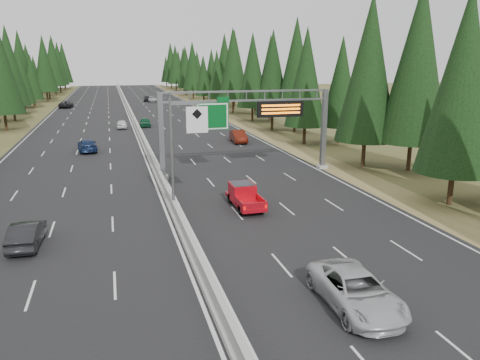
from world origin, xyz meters
TOP-DOWN VIEW (x-y plane):
  - road at (0.00, 80.00)m, footprint 32.00×260.00m
  - shoulder_right at (17.80, 80.00)m, footprint 3.60×260.00m
  - shoulder_left at (-17.80, 80.00)m, footprint 3.60×260.00m
  - median_barrier at (0.00, 80.00)m, footprint 0.70×260.00m
  - sign_gantry at (8.92, 34.88)m, footprint 16.75×0.98m
  - hov_sign_pole at (0.58, 24.97)m, footprint 2.80×0.50m
  - tree_row_right at (22.13, 71.62)m, footprint 12.20×244.79m
  - silver_minivan at (5.83, 9.58)m, footprint 2.73×5.74m
  - red_pickup at (5.17, 24.98)m, footprint 1.79×5.01m
  - car_ahead_green at (1.50, 71.08)m, footprint 1.83×4.23m
  - car_ahead_dkred at (12.17, 52.08)m, footprint 2.00×4.89m
  - car_ahead_dkgrey at (13.67, 76.91)m, footprint 2.16×4.73m
  - car_ahead_white at (7.09, 119.23)m, footprint 2.51×5.28m
  - car_ahead_far at (5.76, 120.78)m, footprint 2.10×4.58m
  - car_onc_near at (-9.03, 20.91)m, footprint 1.70×4.47m
  - car_onc_blue at (-6.80, 50.71)m, footprint 2.56×5.25m
  - car_onc_white at (-2.26, 69.80)m, footprint 1.74×4.06m
  - car_onc_far at (-13.58, 108.19)m, footprint 3.09×5.88m

SIDE VIEW (x-z plane):
  - shoulder_right at x=17.80m, z-range 0.00..0.06m
  - shoulder_left at x=-17.80m, z-range 0.00..0.06m
  - road at x=0.00m, z-range 0.00..0.08m
  - median_barrier at x=0.00m, z-range -0.01..0.84m
  - car_ahead_dkgrey at x=13.67m, z-range 0.08..1.42m
  - car_onc_white at x=-2.26m, z-range 0.08..1.44m
  - car_ahead_green at x=1.50m, z-range 0.08..1.50m
  - car_onc_near at x=-9.03m, z-range 0.08..1.53m
  - car_ahead_white at x=7.09m, z-range 0.08..1.53m
  - car_onc_blue at x=-6.80m, z-range 0.08..1.55m
  - car_ahead_far at x=5.76m, z-range 0.08..1.60m
  - car_ahead_dkred at x=12.17m, z-range 0.08..1.66m
  - car_onc_far at x=-13.58m, z-range 0.08..1.66m
  - silver_minivan at x=5.83m, z-range 0.08..1.66m
  - red_pickup at x=5.17m, z-range 0.17..1.80m
  - hov_sign_pole at x=0.58m, z-range 0.72..8.72m
  - sign_gantry at x=8.92m, z-range 1.37..9.17m
  - tree_row_right at x=22.13m, z-range -0.21..18.26m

